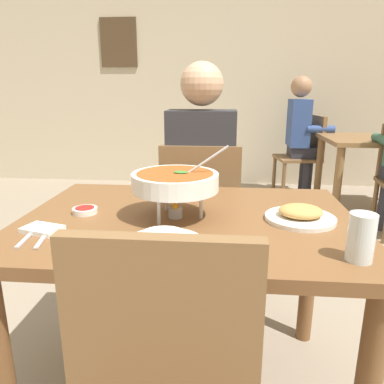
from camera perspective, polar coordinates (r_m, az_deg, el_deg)
The scene contains 16 objects.
cafe_rear_partition at distance 4.71m, azimuth 3.85°, elevation 19.62°, with size 10.00×0.10×3.00m, color beige.
picture_frame_hung at distance 4.84m, azimuth -11.30°, elevation 21.80°, with size 0.44×0.03×0.56m, color #4C3823.
dining_table_main at distance 1.35m, azimuth -0.58°, elevation -8.47°, with size 1.18×0.85×0.74m.
chair_diner_main at distance 2.05m, azimuth 1.40°, elevation -3.25°, with size 0.44×0.44×0.90m.
diner_main at distance 2.01m, azimuth 1.51°, elevation 3.41°, with size 0.40×0.45×1.31m.
curry_bowl at distance 1.26m, azimuth -2.63°, elevation 1.57°, with size 0.33×0.30×0.26m.
rice_plate at distance 1.06m, azimuth -4.42°, elevation -7.53°, with size 0.24×0.24×0.06m.
appetizer_plate at distance 1.32m, azimuth 16.43°, elevation -3.35°, with size 0.24×0.24×0.06m.
sauce_dish at distance 1.40m, azimuth -16.29°, elevation -2.73°, with size 0.09×0.09×0.02m.
napkin_folded at distance 1.26m, azimuth -22.21°, elevation -5.38°, with size 0.12×0.08×0.02m, color white.
fork_utensil at distance 1.23m, azimuth -24.06°, elevation -6.29°, with size 0.01×0.17×0.01m, color silver.
spoon_utensil at distance 1.21m, azimuth -21.98°, elevation -6.47°, with size 0.01×0.17×0.01m, color silver.
drink_glass at distance 1.06m, azimuth 24.73°, elevation -6.76°, with size 0.07×0.07×0.13m.
dining_table_far at distance 3.90m, azimuth 26.88°, elevation 5.64°, with size 1.00×0.80×0.74m.
chair_bg_left at distance 4.27m, azimuth 17.22°, elevation 6.04°, with size 0.50×0.50×0.90m.
patron_bg_left at distance 4.23m, azimuth 16.65°, elevation 9.23°, with size 0.45×0.40×1.31m.
Camera 1 is at (0.12, -1.22, 1.17)m, focal length 34.36 mm.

